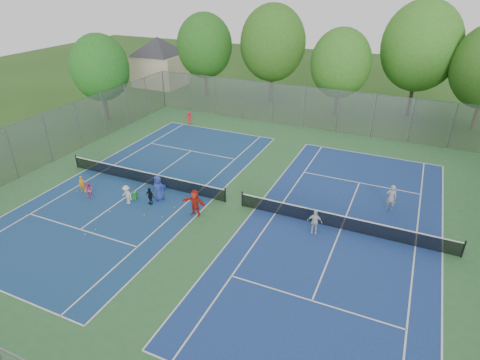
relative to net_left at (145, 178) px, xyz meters
name	(u,v)px	position (x,y,z in m)	size (l,w,h in m)	color
ground	(234,204)	(7.00, 0.00, -0.46)	(120.00, 120.00, 0.00)	#274F18
court_pad	(234,204)	(7.00, 0.00, -0.45)	(32.00, 32.00, 0.01)	#316836
court_left	(146,183)	(0.00, 0.00, -0.44)	(10.97, 23.77, 0.01)	navy
court_right	(341,229)	(14.00, 0.00, -0.44)	(10.97, 23.77, 0.01)	navy
net_left	(145,178)	(0.00, 0.00, 0.00)	(12.87, 0.10, 0.91)	black
net_right	(342,223)	(14.00, 0.00, 0.00)	(12.87, 0.10, 0.91)	black
fence_north	(305,107)	(7.00, 16.00, 1.54)	(32.00, 0.10, 4.00)	gray
fence_west	(48,138)	(-9.00, 0.00, 1.54)	(32.00, 0.10, 4.00)	gray
house	(158,53)	(-15.00, 24.00, 3.76)	(11.03, 11.03, 7.30)	#B7A88C
tree_nw	(205,46)	(-7.00, 22.00, 5.44)	(6.40, 6.40, 9.58)	#443326
tree_nl	(273,43)	(1.00, 23.00, 6.09)	(7.20, 7.20, 10.69)	#443326
tree_nc	(341,63)	(9.00, 21.00, 4.94)	(6.00, 6.00, 8.85)	#443326
tree_nr	(421,46)	(16.00, 24.00, 6.59)	(7.60, 7.60, 11.42)	#443326
tree_side_w	(100,68)	(-12.00, 10.00, 4.79)	(5.60, 5.60, 8.47)	#443326
ball_crate	(163,187)	(1.62, -0.24, -0.31)	(0.34, 0.34, 0.29)	blue
ball_hopper	(135,196)	(0.72, -2.14, -0.18)	(0.28, 0.28, 0.54)	green
student_a	(82,184)	(-3.15, -2.81, 0.15)	(0.44, 0.29, 1.20)	orange
student_b	(89,191)	(-2.11, -3.30, 0.13)	(0.57, 0.45, 1.18)	#D25182
student_c	(127,195)	(0.66, -2.81, 0.21)	(0.85, 0.49, 1.32)	silver
student_d	(150,196)	(2.03, -2.22, 0.14)	(0.69, 0.29, 1.18)	black
student_e	(158,188)	(2.24, -1.51, 0.42)	(0.86, 0.56, 1.75)	navy
student_f	(195,203)	(5.38, -2.16, 0.42)	(1.62, 0.52, 1.75)	red
child_far_baseline	(189,118)	(-3.55, 12.17, 0.19)	(0.84, 0.48, 1.30)	red
instructor	(391,198)	(16.34, 3.44, 0.44)	(0.65, 0.43, 1.79)	gray
teen_court_b	(314,222)	(12.61, -1.00, 0.28)	(0.86, 0.36, 1.48)	silver
tennis_ball_0	(96,230)	(0.89, -6.08, -0.42)	(0.07, 0.07, 0.07)	#E8EF37
tennis_ball_1	(144,215)	(2.50, -3.56, -0.42)	(0.07, 0.07, 0.07)	#C4D531
tennis_ball_2	(26,216)	(-4.16, -6.64, -0.42)	(0.07, 0.07, 0.07)	#BDDA32
tennis_ball_3	(111,207)	(0.00, -3.68, -0.42)	(0.07, 0.07, 0.07)	#B5DC33
tennis_ball_4	(85,235)	(0.68, -6.73, -0.42)	(0.07, 0.07, 0.07)	#E3F438
tennis_ball_5	(162,217)	(3.65, -3.30, -0.42)	(0.07, 0.07, 0.07)	yellow
tennis_ball_6	(110,212)	(0.27, -4.13, -0.42)	(0.07, 0.07, 0.07)	#F2F238
tennis_ball_7	(77,191)	(-3.57, -3.00, -0.42)	(0.07, 0.07, 0.07)	#C7DC33
tennis_ball_8	(175,208)	(3.74, -2.02, -0.42)	(0.07, 0.07, 0.07)	yellow
tennis_ball_9	(92,233)	(0.90, -6.38, -0.42)	(0.07, 0.07, 0.07)	#C0E435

